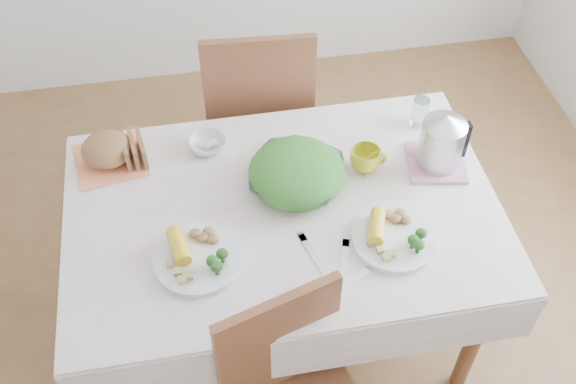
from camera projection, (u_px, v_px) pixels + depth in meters
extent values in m
plane|color=brown|center=(284.00, 323.00, 2.90)|extent=(3.60, 3.60, 0.00)
cube|color=brown|center=(284.00, 273.00, 2.62)|extent=(1.40, 0.90, 0.75)
cube|color=silver|center=(283.00, 209.00, 2.34)|extent=(1.50, 1.00, 0.01)
cube|color=brown|center=(258.00, 117.00, 3.09)|extent=(0.50, 0.50, 1.04)
imported|color=white|center=(297.00, 178.00, 2.37)|extent=(0.43, 0.43, 0.08)
cylinder|color=white|center=(198.00, 259.00, 2.17)|extent=(0.34, 0.34, 0.02)
cylinder|color=white|center=(394.00, 239.00, 2.23)|extent=(0.40, 0.40, 0.02)
cylinder|color=beige|center=(286.00, 154.00, 2.49)|extent=(0.26, 0.26, 0.02)
cube|color=#FF8754|center=(110.00, 160.00, 2.48)|extent=(0.28, 0.28, 0.00)
ellipsoid|color=brown|center=(107.00, 150.00, 2.44)|extent=(0.24, 0.23, 0.11)
imported|color=white|center=(208.00, 144.00, 2.51)|extent=(0.18, 0.18, 0.04)
imported|color=yellow|center=(366.00, 159.00, 2.43)|extent=(0.14, 0.14, 0.09)
cylinder|color=white|center=(420.00, 111.00, 2.57)|extent=(0.08, 0.08, 0.12)
cube|color=#CB7C9F|center=(436.00, 163.00, 2.47)|extent=(0.24, 0.24, 0.02)
cylinder|color=#B2B5BA|center=(442.00, 140.00, 2.38)|extent=(0.20, 0.20, 0.22)
cube|color=silver|center=(314.00, 255.00, 2.19)|extent=(0.07, 0.19, 0.00)
cube|color=silver|center=(344.00, 263.00, 2.17)|extent=(0.08, 0.19, 0.00)
cube|color=silver|center=(349.00, 282.00, 2.13)|extent=(0.19, 0.11, 0.00)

